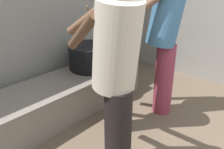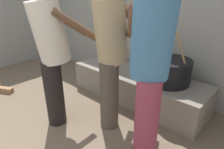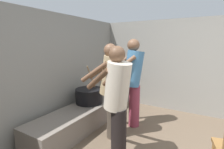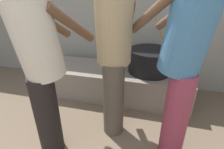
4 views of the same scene
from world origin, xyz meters
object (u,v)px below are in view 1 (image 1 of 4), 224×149
at_px(cook_in_cream_shirt, 116,70).
at_px(cook_in_tan_shirt, 119,43).
at_px(cooking_pot_main, 91,57).
at_px(cook_in_blue_shirt, 165,30).

xyz_separation_m(cook_in_cream_shirt, cook_in_tan_shirt, (0.47, 0.37, 0.02)).
distance_m(cooking_pot_main, cook_in_cream_shirt, 1.34).
distance_m(cook_in_blue_shirt, cook_in_tan_shirt, 0.56).
relative_size(cooking_pot_main, cook_in_cream_shirt, 0.49).
height_order(cooking_pot_main, cook_in_cream_shirt, cook_in_cream_shirt).
bearing_deg(cook_in_cream_shirt, cook_in_tan_shirt, 38.19).
bearing_deg(cook_in_blue_shirt, cooking_pot_main, 106.29).
xyz_separation_m(cooking_pot_main, cook_in_blue_shirt, (0.24, -0.83, 0.41)).
bearing_deg(cook_in_blue_shirt, cook_in_cream_shirt, -167.79).
xyz_separation_m(cooking_pot_main, cook_in_tan_shirt, (-0.30, -0.68, 0.35)).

